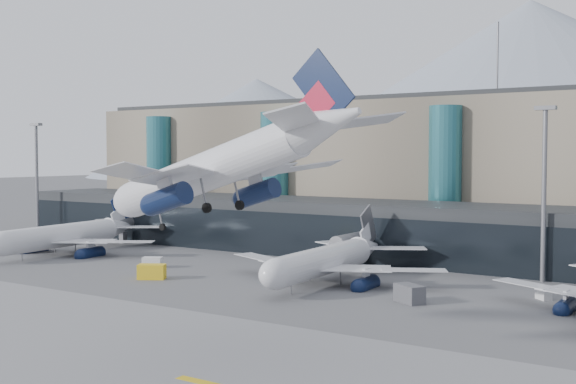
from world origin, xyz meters
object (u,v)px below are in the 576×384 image
Objects in this scene: jet_parked_mid at (333,250)px; veh_a at (152,262)px; jet_parked_left at (75,228)px; lightmast_mid at (544,183)px; lightmast_left at (37,173)px; hero_jet at (231,155)px; veh_g at (544,295)px; veh_h at (152,272)px; veh_c at (409,294)px.

jet_parked_mid is 31.47m from veh_a.
veh_a is (25.78, -6.00, -3.78)m from jet_parked_left.
veh_a is at bearing -108.98° from jet_parked_left.
lightmast_left is at bearing -178.44° from lightmast_mid.
jet_parked_mid is (-12.77, 40.93, -14.09)m from hero_jet.
jet_parked_mid is (-26.25, -15.52, -9.97)m from lightmast_mid.
lightmast_mid is 0.70× the size of jet_parked_mid.
veh_g is 0.52× the size of veh_h.
veh_c is 1.97× the size of veh_g.
jet_parked_mid is at bearing -95.93° from jet_parked_left.
veh_a is 0.76× the size of veh_c.
lightmast_mid reaches higher than veh_g.
veh_h reaches higher than veh_g.
veh_h is (33.29, -13.97, -3.55)m from jet_parked_left.
veh_h is (-49.44, -29.42, -13.31)m from lightmast_mid.
jet_parked_left is 56.48m from jet_parked_mid.
jet_parked_left is 9.49× the size of veh_h.
lightmast_left is at bearing 78.48° from jet_parked_mid.
lightmast_left is 6.26× the size of veh_c.
lightmast_left is 110.40m from hero_jet.
jet_parked_mid is 17.63× the size of veh_g.
veh_h is (-52.79, -16.35, 0.50)m from veh_g.
veh_c is at bearing -30.57° from veh_a.
veh_c is at bearing -112.99° from lightmast_mid.
lightmast_left reaches higher than veh_c.
lightmast_mid is at bearing 1.00° from veh_h.
veh_c is (15.97, -8.71, -3.31)m from jet_parked_mid.
lightmast_left is 31.53m from jet_parked_left.
jet_parked_left is (-82.73, -15.46, -9.76)m from lightmast_mid.
hero_jet reaches higher than veh_h.
lightmast_left reaches higher than jet_parked_mid.
veh_h is at bearing -119.20° from veh_g.
lightmast_mid is at bearing -62.43° from jet_parked_mid.
lightmast_left is at bearing -141.49° from veh_g.
jet_parked_mid is 9.11× the size of veh_h.
lightmast_mid is 32.08m from jet_parked_mid.
lightmast_mid is (110.00, 3.00, 0.00)m from lightmast_left.
hero_jet is 7.92× the size of veh_h.
jet_parked_left is 73.06m from veh_c.
lightmast_mid is at bearing 98.34° from veh_c.
veh_c is (-10.28, -24.23, -13.28)m from lightmast_mid.
jet_parked_mid is 27.24m from veh_h.
hero_jet is 36.76m from veh_c.
veh_a is 10.95m from veh_h.
veh_h is (-39.16, -5.20, -0.03)m from veh_c.
jet_parked_left is at bearing 86.92° from jet_parked_mid.
hero_jet is 45.13m from jet_parked_mid.
lightmast_mid reaches higher than veh_a.
veh_g is at bearing -88.30° from jet_parked_mid.
lightmast_mid reaches higher than veh_c.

